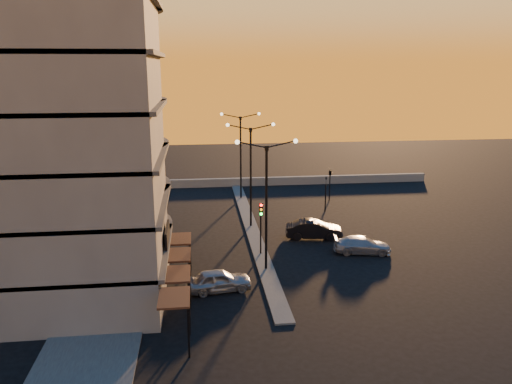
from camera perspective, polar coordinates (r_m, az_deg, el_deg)
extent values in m
plane|color=black|center=(36.53, 1.14, -8.87)|extent=(120.00, 120.00, 0.00)
cube|color=#484846|center=(40.32, -14.74, -6.99)|extent=(5.00, 40.00, 0.12)
cube|color=#484846|center=(45.81, -0.59, -3.92)|extent=(1.20, 36.00, 0.12)
cube|color=slate|center=(61.23, -0.37, 1.19)|extent=(44.00, 0.50, 1.00)
cylinder|color=slate|center=(36.51, -21.94, 10.35)|extent=(14.00, 14.00, 25.00)
cube|color=slate|center=(31.70, -24.22, 9.68)|extent=(14.00, 10.00, 25.00)
cylinder|color=black|center=(38.63, -20.44, -5.96)|extent=(14.16, 14.16, 2.40)
cube|color=black|center=(33.12, -10.11, -4.91)|extent=(0.15, 3.20, 1.20)
cylinder|color=black|center=(35.01, 1.18, -2.09)|extent=(0.18, 0.18, 9.00)
cube|color=black|center=(34.03, 1.22, 5.04)|extent=(0.25, 0.25, 0.35)
sphere|color=#FFE5B2|center=(33.74, -2.16, 5.73)|extent=(0.32, 0.32, 0.32)
sphere|color=#FFE5B2|center=(34.30, 4.55, 5.83)|extent=(0.32, 0.32, 0.32)
cylinder|color=black|center=(44.62, -0.61, 1.51)|extent=(0.18, 0.18, 9.00)
cube|color=black|center=(43.86, -0.62, 7.12)|extent=(0.25, 0.25, 0.35)
sphere|color=#FFE5B2|center=(43.63, -3.26, 7.66)|extent=(0.32, 0.32, 0.32)
sphere|color=#FFE5B2|center=(44.06, 1.99, 7.74)|extent=(0.32, 0.32, 0.32)
cylinder|color=black|center=(54.37, -1.76, 3.82)|extent=(0.18, 0.18, 9.00)
cube|color=black|center=(53.75, -1.80, 8.43)|extent=(0.25, 0.25, 0.35)
sphere|color=#FFE5B2|center=(53.56, -3.96, 8.87)|extent=(0.32, 0.32, 0.32)
sphere|color=#FFE5B2|center=(53.92, 0.34, 8.94)|extent=(0.32, 0.32, 0.32)
cylinder|color=black|center=(38.73, 0.54, -4.96)|extent=(0.12, 0.12, 3.20)
cube|color=black|center=(37.90, 0.58, -1.98)|extent=(0.28, 0.16, 1.00)
sphere|color=#FF0C05|center=(37.71, 0.60, -1.51)|extent=(0.20, 0.20, 0.20)
sphere|color=orange|center=(37.81, 0.60, -2.03)|extent=(0.20, 0.20, 0.20)
sphere|color=#0CFF26|center=(37.91, 0.60, -2.53)|extent=(0.20, 0.20, 0.20)
cylinder|color=black|center=(50.63, 7.94, -0.70)|extent=(0.12, 0.12, 2.80)
imported|color=black|center=(50.20, 8.01, 1.29)|extent=(0.13, 0.16, 0.80)
cylinder|color=black|center=(54.75, 8.41, 0.42)|extent=(0.12, 0.12, 2.80)
imported|color=black|center=(54.35, 8.48, 2.27)|extent=(0.42, 1.99, 0.80)
imported|color=#9D9EA4|center=(33.16, -4.27, -10.04)|extent=(4.46, 2.28, 1.45)
imported|color=black|center=(42.90, 6.63, -4.27)|extent=(4.98, 2.34, 1.58)
imported|color=#A2A3AA|center=(40.29, 12.06, -5.95)|extent=(4.75, 2.62, 1.30)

